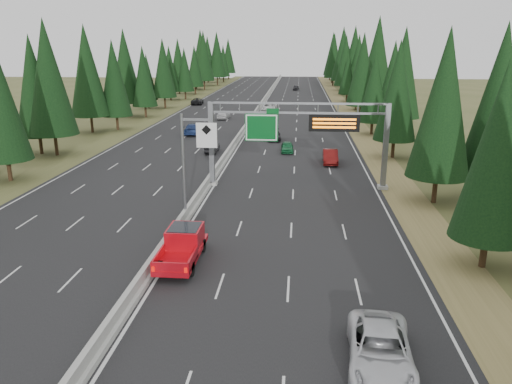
% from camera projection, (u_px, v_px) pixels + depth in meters
% --- Properties ---
extents(road, '(32.00, 260.00, 0.08)m').
position_uv_depth(road, '(253.00, 119.00, 90.32)').
color(road, black).
rests_on(road, ground).
extents(shoulder_right, '(3.60, 260.00, 0.06)m').
position_uv_depth(shoulder_right, '(352.00, 120.00, 88.87)').
color(shoulder_right, olive).
rests_on(shoulder_right, ground).
extents(shoulder_left, '(3.60, 260.00, 0.06)m').
position_uv_depth(shoulder_left, '(156.00, 118.00, 91.79)').
color(shoulder_left, '#474F25').
rests_on(shoulder_left, ground).
extents(median_barrier, '(0.70, 260.00, 0.85)m').
position_uv_depth(median_barrier, '(253.00, 117.00, 90.22)').
color(median_barrier, gray).
rests_on(median_barrier, road).
extents(sign_gantry, '(16.75, 0.98, 7.80)m').
position_uv_depth(sign_gantry, '(305.00, 132.00, 44.99)').
color(sign_gantry, slate).
rests_on(sign_gantry, road).
extents(hov_sign_pole, '(2.80, 0.50, 8.00)m').
position_uv_depth(hov_sign_pole, '(191.00, 160.00, 36.34)').
color(hov_sign_pole, slate).
rests_on(hov_sign_pole, road).
extents(tree_row_right, '(11.22, 239.38, 18.84)m').
position_uv_depth(tree_row_right, '(389.00, 69.00, 76.77)').
color(tree_row_right, black).
rests_on(tree_row_right, ground).
extents(tree_row_left, '(11.77, 240.93, 18.05)m').
position_uv_depth(tree_row_left, '(117.00, 70.00, 82.91)').
color(tree_row_left, black).
rests_on(tree_row_left, ground).
extents(silver_minivan, '(2.98, 5.75, 1.55)m').
position_uv_depth(silver_minivan, '(380.00, 349.00, 20.29)').
color(silver_minivan, silver).
rests_on(silver_minivan, road).
extents(red_pickup, '(2.14, 5.99, 1.95)m').
position_uv_depth(red_pickup, '(183.00, 243.00, 30.47)').
color(red_pickup, black).
rests_on(red_pickup, road).
extents(car_ahead_green, '(1.66, 3.81, 1.28)m').
position_uv_depth(car_ahead_green, '(287.00, 147.00, 61.63)').
color(car_ahead_green, '#176635').
rests_on(car_ahead_green, road).
extents(car_ahead_dkred, '(1.69, 4.65, 1.52)m').
position_uv_depth(car_ahead_dkred, '(330.00, 157.00, 55.66)').
color(car_ahead_dkred, '#5B0D0D').
rests_on(car_ahead_dkred, road).
extents(car_ahead_dkgrey, '(2.14, 4.63, 1.31)m').
position_uv_depth(car_ahead_dkgrey, '(274.00, 135.00, 69.55)').
color(car_ahead_dkgrey, black).
rests_on(car_ahead_dkgrey, road).
extents(car_ahead_white, '(3.00, 5.95, 1.62)m').
position_uv_depth(car_ahead_white, '(270.00, 107.00, 100.29)').
color(car_ahead_white, silver).
rests_on(car_ahead_white, road).
extents(car_ahead_far, '(1.77, 4.31, 1.46)m').
position_uv_depth(car_ahead_far, '(296.00, 88.00, 148.34)').
color(car_ahead_far, black).
rests_on(car_ahead_far, road).
extents(car_onc_near, '(1.35, 3.85, 1.27)m').
position_uv_depth(car_onc_near, '(212.00, 147.00, 61.50)').
color(car_onc_near, black).
rests_on(car_onc_near, road).
extents(car_onc_blue, '(2.37, 5.58, 1.61)m').
position_uv_depth(car_onc_blue, '(194.00, 129.00, 74.11)').
color(car_onc_blue, navy).
rests_on(car_onc_blue, road).
extents(car_onc_white, '(2.10, 4.80, 1.61)m').
position_uv_depth(car_onc_white, '(224.00, 115.00, 89.50)').
color(car_onc_white, silver).
rests_on(car_onc_white, road).
extents(car_onc_far, '(2.89, 5.49, 1.47)m').
position_uv_depth(car_onc_far, '(197.00, 101.00, 112.01)').
color(car_onc_far, black).
rests_on(car_onc_far, road).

